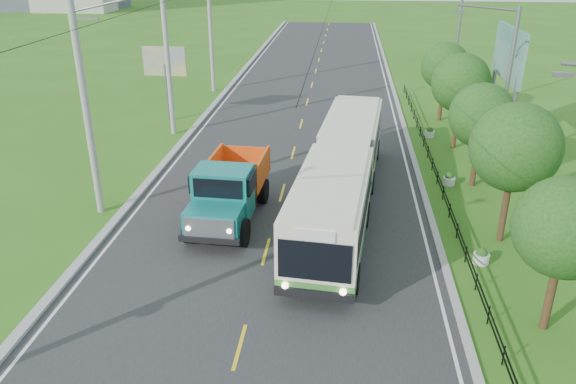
% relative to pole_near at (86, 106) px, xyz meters
% --- Properties ---
extents(ground, '(240.00, 240.00, 0.00)m').
position_rel_pole_near_xyz_m(ground, '(8.26, -9.00, -5.09)').
color(ground, '#2F6417').
rests_on(ground, ground).
extents(road, '(14.00, 120.00, 0.02)m').
position_rel_pole_near_xyz_m(road, '(8.26, 11.00, -5.08)').
color(road, '#28282B').
rests_on(road, ground).
extents(curb_left, '(0.40, 120.00, 0.15)m').
position_rel_pole_near_xyz_m(curb_left, '(1.06, 11.00, -5.02)').
color(curb_left, '#9E9E99').
rests_on(curb_left, ground).
extents(curb_right, '(0.30, 120.00, 0.10)m').
position_rel_pole_near_xyz_m(curb_right, '(15.41, 11.00, -5.04)').
color(curb_right, '#9E9E99').
rests_on(curb_right, ground).
extents(edge_line_left, '(0.12, 120.00, 0.00)m').
position_rel_pole_near_xyz_m(edge_line_left, '(1.61, 11.00, -5.07)').
color(edge_line_left, silver).
rests_on(edge_line_left, road).
extents(edge_line_right, '(0.12, 120.00, 0.00)m').
position_rel_pole_near_xyz_m(edge_line_right, '(14.91, 11.00, -5.07)').
color(edge_line_right, silver).
rests_on(edge_line_right, road).
extents(centre_dash, '(0.12, 2.20, 0.00)m').
position_rel_pole_near_xyz_m(centre_dash, '(8.26, -9.00, -5.07)').
color(centre_dash, yellow).
rests_on(centre_dash, road).
extents(railing_right, '(0.04, 40.00, 0.60)m').
position_rel_pole_near_xyz_m(railing_right, '(16.26, 5.00, -4.79)').
color(railing_right, black).
rests_on(railing_right, ground).
extents(pole_near, '(3.51, 0.32, 10.00)m').
position_rel_pole_near_xyz_m(pole_near, '(0.00, 0.00, 0.00)').
color(pole_near, gray).
rests_on(pole_near, ground).
extents(pole_mid, '(3.51, 0.32, 10.00)m').
position_rel_pole_near_xyz_m(pole_mid, '(0.00, 12.00, 0.00)').
color(pole_mid, gray).
rests_on(pole_mid, ground).
extents(pole_far, '(3.51, 0.32, 10.00)m').
position_rel_pole_near_xyz_m(pole_far, '(0.00, 24.00, 0.00)').
color(pole_far, gray).
rests_on(pole_far, ground).
extents(tree_second, '(3.18, 3.26, 5.30)m').
position_rel_pole_near_xyz_m(tree_second, '(18.12, -6.86, -1.57)').
color(tree_second, '#382314').
rests_on(tree_second, ground).
extents(tree_third, '(3.60, 3.62, 6.00)m').
position_rel_pole_near_xyz_m(tree_third, '(18.12, -0.86, -1.11)').
color(tree_third, '#382314').
rests_on(tree_third, ground).
extents(tree_fourth, '(3.24, 3.31, 5.40)m').
position_rel_pole_near_xyz_m(tree_fourth, '(18.12, 5.14, -1.51)').
color(tree_fourth, '#382314').
rests_on(tree_fourth, ground).
extents(tree_fifth, '(3.48, 3.52, 5.80)m').
position_rel_pole_near_xyz_m(tree_fifth, '(18.12, 11.14, -1.24)').
color(tree_fifth, '#382314').
rests_on(tree_fifth, ground).
extents(tree_back, '(3.30, 3.36, 5.50)m').
position_rel_pole_near_xyz_m(tree_back, '(18.12, 17.14, -1.44)').
color(tree_back, '#382314').
rests_on(tree_back, ground).
extents(streetlight_mid, '(3.02, 0.20, 9.07)m').
position_rel_pole_near_xyz_m(streetlight_mid, '(18.90, 5.00, -0.19)').
color(streetlight_mid, slate).
rests_on(streetlight_mid, ground).
extents(streetlight_far, '(3.02, 0.20, 9.07)m').
position_rel_pole_near_xyz_m(streetlight_far, '(18.90, 19.00, -0.19)').
color(streetlight_far, slate).
rests_on(streetlight_far, ground).
extents(planter_near, '(0.64, 0.64, 0.67)m').
position_rel_pole_near_xyz_m(planter_near, '(16.86, -3.00, -4.81)').
color(planter_near, silver).
rests_on(planter_near, ground).
extents(planter_mid, '(0.64, 0.64, 0.67)m').
position_rel_pole_near_xyz_m(planter_mid, '(16.86, 5.00, -4.81)').
color(planter_mid, silver).
rests_on(planter_mid, ground).
extents(planter_far, '(0.64, 0.64, 0.67)m').
position_rel_pole_near_xyz_m(planter_far, '(16.86, 13.00, -4.81)').
color(planter_far, silver).
rests_on(planter_far, ground).
extents(billboard_left, '(3.00, 0.20, 5.20)m').
position_rel_pole_near_xyz_m(billboard_left, '(-1.24, 15.00, -1.23)').
color(billboard_left, slate).
rests_on(billboard_left, ground).
extents(billboard_right, '(0.24, 6.00, 7.30)m').
position_rel_pole_near_xyz_m(billboard_right, '(20.56, 11.00, 0.25)').
color(billboard_right, slate).
rests_on(billboard_right, ground).
extents(bus, '(4.33, 17.18, 3.28)m').
position_rel_pole_near_xyz_m(bus, '(11.26, 1.46, -3.12)').
color(bus, '#3C8033').
rests_on(bus, ground).
extents(dump_truck, '(2.95, 6.90, 2.85)m').
position_rel_pole_near_xyz_m(dump_truck, '(6.22, -0.19, -3.48)').
color(dump_truck, '#137470').
rests_on(dump_truck, ground).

